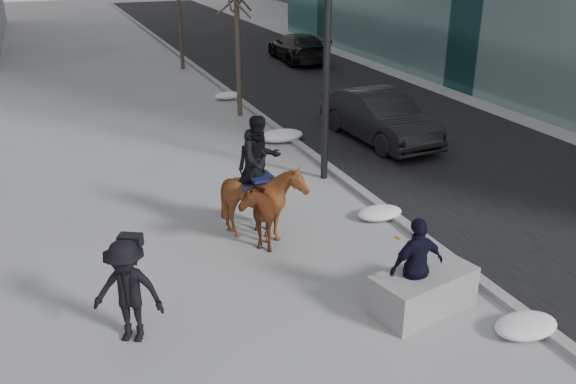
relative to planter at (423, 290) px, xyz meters
name	(u,v)px	position (x,y,z in m)	size (l,w,h in m)	color
ground	(313,291)	(-1.53, 1.21, -0.36)	(120.00, 120.00, 0.00)	gray
road	(376,115)	(5.47, 11.21, -0.36)	(8.00, 90.00, 0.01)	black
curb	(273,125)	(1.47, 11.21, -0.30)	(0.25, 90.00, 0.12)	gray
planter	(423,290)	(0.00, 0.00, 0.00)	(1.81, 0.90, 0.72)	gray
car_near	(379,117)	(4.03, 8.56, 0.42)	(1.65, 4.74, 1.56)	black
car_far	(298,47)	(6.81, 21.73, 0.36)	(2.03, 4.99, 1.45)	black
tree_near	(238,47)	(0.87, 13.01, 2.07)	(1.20, 1.20, 4.86)	#3A2E22
tree_far	(180,19)	(0.87, 22.14, 2.01)	(1.20, 1.20, 4.74)	#362620
mounted_left	(255,201)	(-1.80, 3.56, 0.53)	(1.25, 2.00, 2.39)	#4C270F
mounted_right	(263,192)	(-1.64, 3.52, 0.71)	(1.49, 1.66, 2.68)	#4F1E0F
feeder	(417,266)	(-0.17, 0.00, 0.52)	(1.05, 0.88, 1.75)	black
camera_crew	(128,291)	(-4.79, 1.00, 0.53)	(1.31, 1.11, 1.75)	black
snow_piles	(310,158)	(1.17, 7.43, -0.20)	(1.42, 17.43, 0.36)	silver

